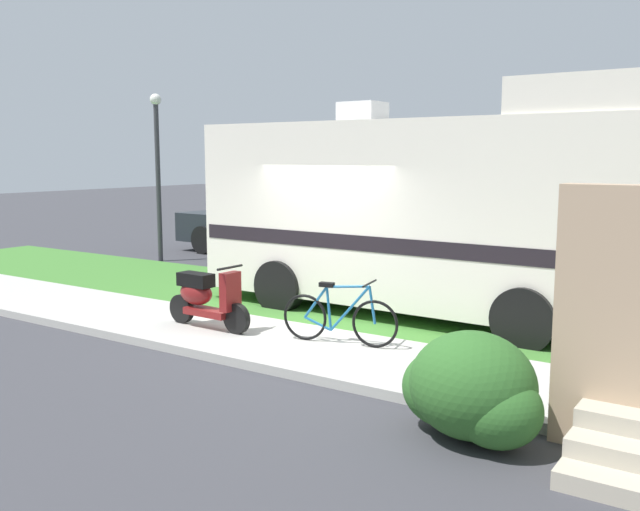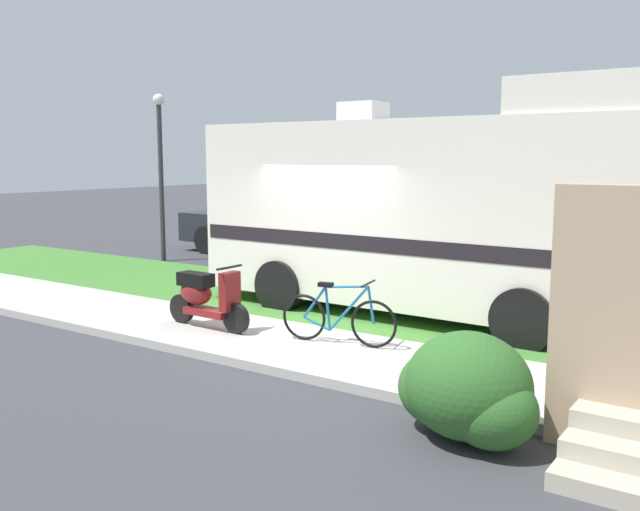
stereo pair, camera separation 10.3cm
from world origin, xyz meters
name	(u,v)px [view 1 (the left image)]	position (x,y,z in m)	size (l,w,h in m)	color
ground_plane	(306,327)	(0.00, 0.00, 0.00)	(80.00, 80.00, 0.00)	#38383D
sidewalk	(257,340)	(0.00, -1.20, 0.06)	(24.00, 2.00, 0.12)	#ADAAA3
grass_strip	(355,308)	(0.00, 1.50, 0.04)	(24.00, 3.40, 0.08)	#3D752D
motorhome_rv	(424,210)	(1.14, 1.75, 1.76)	(7.26, 2.73, 3.69)	silver
scooter	(205,297)	(-0.95, -1.22, 0.58)	(1.56, 0.50, 0.97)	black
bicycle	(339,317)	(1.18, -0.88, 0.49)	(1.63, 0.52, 0.88)	black
pickup_truck_near	(283,222)	(-4.94, 6.03, 0.92)	(5.32, 2.38, 1.71)	#1E2328
bush_by_porch	(471,390)	(3.77, -2.69, 0.48)	(1.43, 1.07, 1.01)	#2D6026
street_lamp_post	(158,160)	(-7.00, 3.60, 2.53)	(0.28, 0.28, 4.15)	#333338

